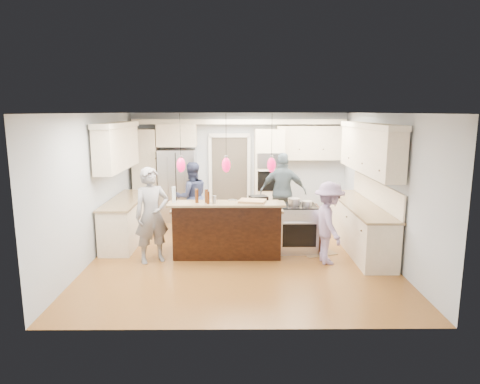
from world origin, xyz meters
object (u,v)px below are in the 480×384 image
object	(u,v)px
refrigerator	(178,185)
person_far_left	(192,197)
island_range	(299,228)
person_bar_end	(152,215)
kitchen_island	(228,228)

from	to	relation	value
refrigerator	person_far_left	xyz separation A→B (m)	(0.45, -1.04, -0.10)
island_range	person_bar_end	distance (m)	2.87
person_bar_end	person_far_left	xyz separation A→B (m)	(0.51, 2.07, -0.08)
island_range	person_bar_end	size ratio (longest dim) A/B	0.52
refrigerator	person_far_left	bearing A→B (deg)	-66.60
refrigerator	kitchen_island	world-z (taller)	refrigerator
kitchen_island	person_bar_end	distance (m)	1.52
refrigerator	island_range	xyz separation A→B (m)	(2.71, -2.49, -0.44)
refrigerator	person_far_left	world-z (taller)	refrigerator
refrigerator	island_range	size ratio (longest dim) A/B	1.96
person_bar_end	kitchen_island	bearing A→B (deg)	-7.05
island_range	refrigerator	bearing A→B (deg)	137.41
refrigerator	person_far_left	size ratio (longest dim) A/B	1.12
person_bar_end	person_far_left	distance (m)	2.14
refrigerator	island_range	world-z (taller)	refrigerator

